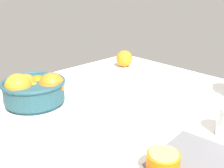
# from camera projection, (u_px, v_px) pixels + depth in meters

# --- Properties ---
(ground_plane) EXTENTS (1.13, 0.99, 0.03)m
(ground_plane) POSITION_uv_depth(u_px,v_px,m) (114.00, 117.00, 0.87)
(ground_plane) COLOR white
(fruit_bowl) EXTENTS (0.21, 0.21, 0.12)m
(fruit_bowl) POSITION_uv_depth(u_px,v_px,m) (35.00, 89.00, 0.91)
(fruit_bowl) COLOR #234C56
(fruit_bowl) RESTS_ON ground_plane
(orange_half_0) EXTENTS (0.07, 0.07, 0.04)m
(orange_half_0) POSITION_uv_depth(u_px,v_px,m) (163.00, 161.00, 0.58)
(orange_half_0) COLOR orange
(orange_half_0) RESTS_ON cutting_board
(loose_orange_2) EXTENTS (0.08, 0.08, 0.08)m
(loose_orange_2) POSITION_uv_depth(u_px,v_px,m) (124.00, 59.00, 1.33)
(loose_orange_2) COLOR orange
(loose_orange_2) RESTS_ON ground_plane
(spoon) EXTENTS (0.08, 0.15, 0.01)m
(spoon) POSITION_uv_depth(u_px,v_px,m) (139.00, 80.00, 1.14)
(spoon) COLOR silver
(spoon) RESTS_ON ground_plane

